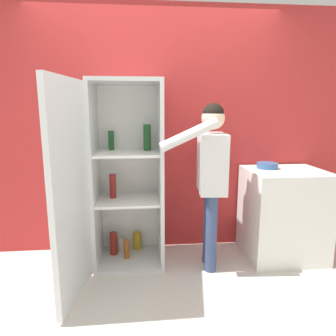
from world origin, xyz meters
The scene contains 6 objects.
ground_plane centered at (0.00, 0.00, 0.00)m, with size 12.00×12.00×0.00m, color beige.
wall_back centered at (0.00, 0.98, 1.27)m, with size 7.00×0.06×2.55m.
refrigerator centered at (-0.40, 0.55, 0.87)m, with size 0.82×1.22×1.78m.
person centered at (0.47, 0.46, 0.99)m, with size 0.64×0.56×1.57m.
counter centered at (1.28, 0.61, 0.46)m, with size 0.76×0.64×0.91m.
bowl centered at (1.13, 0.72, 0.94)m, with size 0.21×0.21×0.06m.
Camera 1 is at (-0.17, -2.20, 1.51)m, focal length 32.00 mm.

